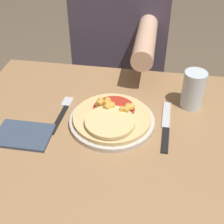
{
  "coord_description": "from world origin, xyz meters",
  "views": [
    {
      "loc": [
        0.07,
        -0.63,
        1.3
      ],
      "look_at": [
        -0.04,
        0.05,
        0.76
      ],
      "focal_mm": 50.0,
      "sensor_mm": 36.0,
      "label": 1
    }
  ],
  "objects_px": {
    "drinking_glass": "(193,90)",
    "pizza": "(112,117)",
    "person_diner": "(121,49)",
    "plate": "(112,121)",
    "fork": "(63,112)",
    "knife": "(166,126)",
    "dining_table": "(122,168)"
  },
  "relations": [
    {
      "from": "fork",
      "to": "drinking_glass",
      "type": "distance_m",
      "value": 0.4
    },
    {
      "from": "plate",
      "to": "person_diner",
      "type": "relative_size",
      "value": 0.21
    },
    {
      "from": "pizza",
      "to": "person_diner",
      "type": "xyz_separation_m",
      "value": [
        -0.05,
        0.57,
        -0.08
      ]
    },
    {
      "from": "person_diner",
      "to": "plate",
      "type": "bearing_deg",
      "value": -84.94
    },
    {
      "from": "pizza",
      "to": "drinking_glass",
      "type": "relative_size",
      "value": 1.9
    },
    {
      "from": "person_diner",
      "to": "dining_table",
      "type": "bearing_deg",
      "value": -81.83
    },
    {
      "from": "pizza",
      "to": "person_diner",
      "type": "bearing_deg",
      "value": 95.05
    },
    {
      "from": "pizza",
      "to": "drinking_glass",
      "type": "distance_m",
      "value": 0.26
    },
    {
      "from": "dining_table",
      "to": "knife",
      "type": "relative_size",
      "value": 4.36
    },
    {
      "from": "drinking_glass",
      "to": "person_diner",
      "type": "distance_m",
      "value": 0.54
    },
    {
      "from": "drinking_glass",
      "to": "knife",
      "type": "bearing_deg",
      "value": -121.83
    },
    {
      "from": "dining_table",
      "to": "person_diner",
      "type": "relative_size",
      "value": 0.84
    },
    {
      "from": "pizza",
      "to": "fork",
      "type": "distance_m",
      "value": 0.16
    },
    {
      "from": "dining_table",
      "to": "plate",
      "type": "xyz_separation_m",
      "value": [
        -0.04,
        0.05,
        0.14
      ]
    },
    {
      "from": "dining_table",
      "to": "pizza",
      "type": "distance_m",
      "value": 0.17
    },
    {
      "from": "dining_table",
      "to": "knife",
      "type": "xyz_separation_m",
      "value": [
        0.12,
        0.06,
        0.13
      ]
    },
    {
      "from": "dining_table",
      "to": "drinking_glass",
      "type": "height_order",
      "value": "drinking_glass"
    },
    {
      "from": "pizza",
      "to": "fork",
      "type": "height_order",
      "value": "pizza"
    },
    {
      "from": "plate",
      "to": "pizza",
      "type": "xyz_separation_m",
      "value": [
        0.0,
        -0.0,
        0.02
      ]
    },
    {
      "from": "drinking_glass",
      "to": "pizza",
      "type": "bearing_deg",
      "value": -150.93
    },
    {
      "from": "fork",
      "to": "drinking_glass",
      "type": "relative_size",
      "value": 1.5
    },
    {
      "from": "plate",
      "to": "person_diner",
      "type": "distance_m",
      "value": 0.57
    },
    {
      "from": "dining_table",
      "to": "drinking_glass",
      "type": "relative_size",
      "value": 8.21
    },
    {
      "from": "fork",
      "to": "knife",
      "type": "xyz_separation_m",
      "value": [
        0.31,
        -0.02,
        0.0
      ]
    },
    {
      "from": "dining_table",
      "to": "fork",
      "type": "height_order",
      "value": "fork"
    },
    {
      "from": "fork",
      "to": "knife",
      "type": "height_order",
      "value": "same"
    },
    {
      "from": "pizza",
      "to": "dining_table",
      "type": "bearing_deg",
      "value": -50.75
    },
    {
      "from": "pizza",
      "to": "knife",
      "type": "height_order",
      "value": "pizza"
    },
    {
      "from": "plate",
      "to": "person_diner",
      "type": "xyz_separation_m",
      "value": [
        -0.05,
        0.57,
        -0.06
      ]
    },
    {
      "from": "pizza",
      "to": "person_diner",
      "type": "height_order",
      "value": "person_diner"
    },
    {
      "from": "pizza",
      "to": "fork",
      "type": "relative_size",
      "value": 1.26
    },
    {
      "from": "dining_table",
      "to": "pizza",
      "type": "xyz_separation_m",
      "value": [
        -0.04,
        0.05,
        0.16
      ]
    }
  ]
}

